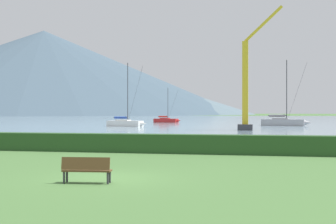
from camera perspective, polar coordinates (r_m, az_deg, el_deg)
ground_plane at (r=17.73m, az=-7.56°, el=-8.29°), size 1000.00×1000.00×0.00m
harbor_water at (r=153.70m, az=9.48°, el=-0.89°), size 320.00×246.00×0.00m
hedge_line at (r=28.24m, az=-0.18°, el=-3.99°), size 80.00×1.20×1.16m
sailboat_slip_0 at (r=84.48m, az=14.33°, el=-1.19°), size 8.83×3.89×11.85m
sailboat_slip_4 at (r=78.78m, az=-5.36°, el=-1.36°), size 7.33×3.33×10.97m
sailboat_slip_5 at (r=106.11m, az=-0.21°, el=-1.03°), size 6.64×3.12×8.12m
park_bench_near_path at (r=16.62m, az=-10.20°, el=-7.00°), size 1.79×0.66×0.95m
dock_crane at (r=63.40m, az=9.84°, el=2.63°), size 6.03×2.00×16.98m
distant_hill_west_ridge at (r=425.99m, az=-15.33°, el=4.81°), size 355.82×355.82×75.62m
distant_hill_central_peak at (r=400.88m, az=-5.97°, el=2.38°), size 233.78×233.78×37.48m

